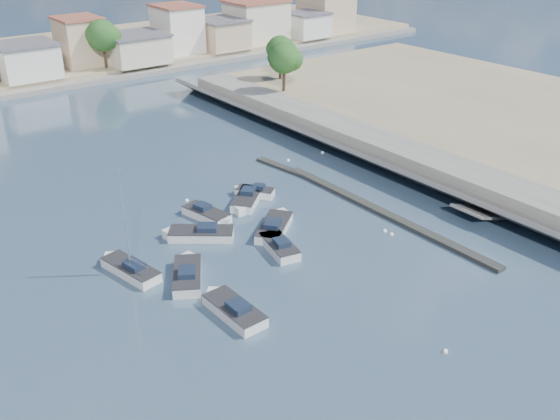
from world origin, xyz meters
The scene contains 18 objects.
ground centered at (0.00, 40.00, 0.00)m, with size 400.00×400.00×0.00m, color #2B3F57.
seawall_walkway centered at (18.50, 13.00, 0.90)m, with size 5.00×90.00×1.80m, color slate.
seawall_embankment centered at (40.10, 12.99, 0.85)m, with size 49.65×90.00×2.90m.
breakwater centered at (6.90, 12.69, 0.17)m, with size 2.00×31.02×0.35m.
far_shore_land centered at (0.00, 92.00, 0.70)m, with size 160.00×40.00×1.40m, color gray.
far_shore_quay centered at (0.00, 71.00, 0.40)m, with size 160.00×2.50×0.80m, color slate.
far_town centered at (10.71, 76.92, 4.93)m, with size 113.01×12.80×8.35m.
shore_trees centered at (8.34, 68.11, 6.22)m, with size 74.56×38.32×7.92m.
motorboat_a centered at (-12.82, 5.38, 0.38)m, with size 2.20×5.87×1.48m.
motorboat_b centered at (-4.75, 10.57, 0.38)m, with size 2.84×5.20×1.48m.
motorboat_c centered at (-9.00, 16.38, 0.38)m, with size 5.63×5.09×1.48m.
motorboat_d centered at (-1.79, 19.40, 0.38)m, with size 5.17×4.87×1.48m.
motorboat_e centered at (-12.96, 11.33, 0.38)m, with size 4.44×5.47×1.48m.
motorboat_f centered at (-0.15, 20.54, 0.38)m, with size 3.36×3.81×1.48m.
motorboat_g centered at (-6.35, 18.94, 0.38)m, with size 2.81×5.43×1.48m.
motorboat_h centered at (-2.84, 13.48, 0.38)m, with size 5.58×5.02×1.48m.
sailboat centered at (-16.20, 14.79, 0.42)m, with size 2.86×6.07×9.00m.
mooring_buoys centered at (3.39, 13.64, 0.05)m, with size 19.38×32.67×0.38m.
Camera 1 is at (-32.28, -25.30, 25.97)m, focal length 40.00 mm.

